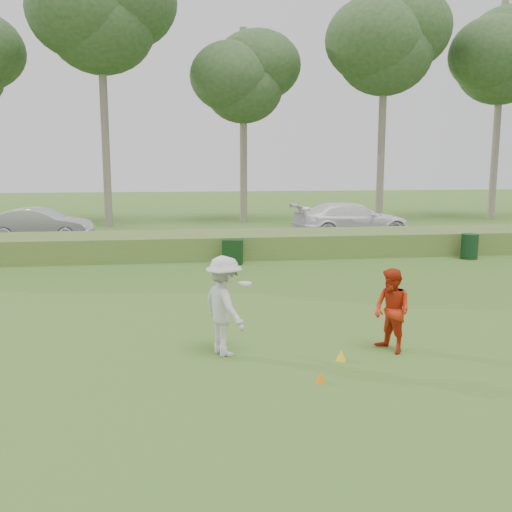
{
  "coord_description": "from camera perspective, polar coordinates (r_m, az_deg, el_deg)",
  "views": [
    {
      "loc": [
        -1.97,
        -10.57,
        3.77
      ],
      "look_at": [
        0.0,
        4.0,
        1.3
      ],
      "focal_mm": 40.0,
      "sensor_mm": 36.0,
      "label": 1
    }
  ],
  "objects": [
    {
      "name": "player_white",
      "position": [
        11.14,
        -3.18,
        -4.99
      ],
      "size": [
        1.18,
        1.45,
        1.96
      ],
      "rotation": [
        0.0,
        0.0,
        1.99
      ],
      "color": "silver",
      "rests_on": "ground"
    },
    {
      "name": "tree_5",
      "position": [
        35.8,
        12.77,
        20.1
      ],
      "size": [
        7.28,
        7.28,
        14.0
      ],
      "color": "gray",
      "rests_on": "ground"
    },
    {
      "name": "utility_cabinet",
      "position": [
        20.92,
        -2.35,
        0.42
      ],
      "size": [
        0.81,
        0.6,
        0.91
      ],
      "primitive_type": "cube",
      "rotation": [
        0.0,
        0.0,
        -0.22
      ],
      "color": "black",
      "rests_on": "ground"
    },
    {
      "name": "cone_yellow",
      "position": [
        11.13,
        8.5,
        -9.77
      ],
      "size": [
        0.2,
        0.2,
        0.22
      ],
      "primitive_type": "cone",
      "color": "yellow",
      "rests_on": "ground"
    },
    {
      "name": "tree_6",
      "position": [
        40.25,
        23.35,
        17.83
      ],
      "size": [
        7.02,
        7.02,
        13.5
      ],
      "color": "gray",
      "rests_on": "ground"
    },
    {
      "name": "tree_4",
      "position": [
        35.62,
        -1.28,
        17.32
      ],
      "size": [
        6.24,
        6.24,
        11.5
      ],
      "color": "gray",
      "rests_on": "ground"
    },
    {
      "name": "ground",
      "position": [
        11.39,
        2.73,
        -9.8
      ],
      "size": [
        120.0,
        120.0,
        0.0
      ],
      "primitive_type": "plane",
      "color": "#396421",
      "rests_on": "ground"
    },
    {
      "name": "reed_strip",
      "position": [
        22.9,
        -2.68,
        1.19
      ],
      "size": [
        80.0,
        3.0,
        0.9
      ],
      "primitive_type": "cube",
      "color": "#4F6E2C",
      "rests_on": "ground"
    },
    {
      "name": "player_red",
      "position": [
        11.62,
        13.44,
        -5.34
      ],
      "size": [
        0.91,
        1.0,
        1.68
      ],
      "primitive_type": "imported",
      "rotation": [
        0.0,
        0.0,
        -1.16
      ],
      "color": "red",
      "rests_on": "ground"
    },
    {
      "name": "tree_3",
      "position": [
        34.7,
        -15.33,
        22.25
      ],
      "size": [
        7.8,
        7.8,
        15.5
      ],
      "color": "gray",
      "rests_on": "ground"
    },
    {
      "name": "cone_orange",
      "position": [
        10.06,
        6.45,
        -11.94
      ],
      "size": [
        0.17,
        0.17,
        0.19
      ],
      "primitive_type": "cone",
      "color": "orange",
      "rests_on": "ground"
    },
    {
      "name": "trash_bin",
      "position": [
        23.56,
        20.57,
        0.91
      ],
      "size": [
        0.85,
        0.85,
        0.97
      ],
      "primitive_type": "cylinder",
      "rotation": [
        0.0,
        0.0,
        0.4
      ],
      "color": "black",
      "rests_on": "ground"
    },
    {
      "name": "car_right",
      "position": [
        28.25,
        9.55,
        3.58
      ],
      "size": [
        6.04,
        2.99,
        1.69
      ],
      "primitive_type": "imported",
      "rotation": [
        0.0,
        0.0,
        1.68
      ],
      "color": "white",
      "rests_on": "park_road"
    },
    {
      "name": "car_mid",
      "position": [
        28.31,
        -20.75,
        2.95
      ],
      "size": [
        4.78,
        2.0,
        1.53
      ],
      "primitive_type": "imported",
      "rotation": [
        0.0,
        0.0,
        1.49
      ],
      "color": "#B4B5B9",
      "rests_on": "park_road"
    },
    {
      "name": "park_road",
      "position": [
        27.89,
        -3.58,
        1.81
      ],
      "size": [
        80.0,
        6.0,
        0.06
      ],
      "primitive_type": "cube",
      "color": "#2D2D2D",
      "rests_on": "ground"
    }
  ]
}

